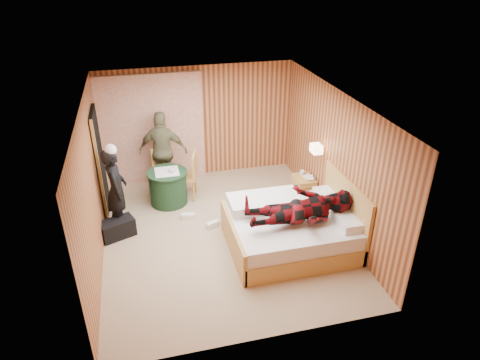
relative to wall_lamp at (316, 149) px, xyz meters
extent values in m
cube|color=tan|center=(-1.92, -0.45, -1.30)|extent=(4.20, 5.00, 0.01)
cube|color=white|center=(-1.92, -0.45, 1.20)|extent=(4.20, 5.00, 0.01)
cube|color=#C37B4B|center=(-1.92, 2.05, -0.05)|extent=(4.20, 0.02, 2.50)
cube|color=#C37B4B|center=(-4.02, -0.45, -0.05)|extent=(0.02, 5.00, 2.50)
cube|color=#C37B4B|center=(0.18, -0.45, -0.05)|extent=(0.02, 5.00, 2.50)
cube|color=beige|center=(-2.92, 1.98, -0.10)|extent=(2.20, 0.08, 2.40)
cube|color=black|center=(-3.98, 0.95, -0.28)|extent=(0.06, 0.90, 2.05)
cylinder|color=gold|center=(0.08, 0.00, 0.00)|extent=(0.18, 0.04, 0.04)
cube|color=#FDE3B1|center=(0.00, 0.00, 0.00)|extent=(0.18, 0.24, 0.16)
cube|color=tan|center=(-0.82, -1.10, -1.14)|extent=(2.11, 1.69, 0.32)
cube|color=white|center=(-0.82, -1.10, -0.85)|extent=(2.05, 1.63, 0.26)
cube|color=tan|center=(-1.88, -1.10, -1.00)|extent=(0.06, 1.69, 0.59)
cube|color=tan|center=(0.14, -1.10, -0.72)|extent=(0.06, 1.69, 1.16)
cube|color=white|center=(0.00, -1.50, -0.65)|extent=(0.40, 0.58, 0.15)
cube|color=white|center=(0.00, -0.70, -0.65)|extent=(0.40, 0.58, 0.15)
cube|color=white|center=(-1.19, -0.63, -0.62)|extent=(1.27, 0.63, 0.19)
cube|color=tan|center=(-0.04, 0.37, -1.05)|extent=(0.37, 0.51, 0.51)
cube|color=tan|center=(-0.04, 0.37, -0.89)|extent=(0.39, 0.52, 0.03)
cylinder|color=#1E4226|center=(-2.76, 0.90, -0.96)|extent=(0.75, 0.75, 0.68)
cylinder|color=#1E4226|center=(-2.76, 0.90, -0.61)|extent=(0.80, 0.80, 0.03)
cube|color=white|center=(-2.76, 0.90, -0.59)|extent=(0.60, 0.60, 0.01)
cube|color=tan|center=(-2.76, 1.46, -0.85)|extent=(0.55, 0.55, 0.05)
cube|color=tan|center=(-2.83, 1.64, -0.60)|extent=(0.40, 0.20, 0.46)
cylinder|color=tan|center=(-2.85, 1.24, -1.08)|extent=(0.04, 0.04, 0.43)
cylinder|color=tan|center=(-2.66, 1.68, -1.08)|extent=(0.04, 0.04, 0.43)
cube|color=tan|center=(-2.39, 1.03, -0.82)|extent=(0.55, 0.55, 0.05)
cube|color=tan|center=(-2.19, 0.98, -0.55)|extent=(0.16, 0.45, 0.49)
cylinder|color=tan|center=(-2.52, 1.25, -1.07)|extent=(0.04, 0.04, 0.46)
cylinder|color=tan|center=(-2.26, 0.81, -1.07)|extent=(0.04, 0.04, 0.46)
cube|color=black|center=(-3.77, -0.08, -1.13)|extent=(0.68, 0.52, 0.34)
cube|color=white|center=(-2.46, 0.19, -1.24)|extent=(0.27, 0.15, 0.11)
cube|color=white|center=(-2.06, -0.21, -1.24)|extent=(0.27, 0.19, 0.11)
imported|color=black|center=(-3.71, 0.22, -0.50)|extent=(0.40, 0.60, 1.60)
imported|color=#71704B|center=(-2.76, 1.57, -0.44)|extent=(1.08, 0.66, 1.72)
imported|color=#66090E|center=(-0.77, -1.30, -0.29)|extent=(0.86, 0.67, 1.77)
imported|color=white|center=(-0.04, 0.32, -0.78)|extent=(0.22, 0.26, 0.02)
imported|color=white|center=(-0.04, 0.32, -0.76)|extent=(0.23, 0.26, 0.02)
imported|color=white|center=(-0.04, 0.50, -0.75)|extent=(0.11, 0.11, 0.09)
imported|color=white|center=(-2.66, 0.85, -0.54)|extent=(0.16, 0.16, 0.10)
camera|label=1|loc=(-3.16, -6.80, 3.25)|focal=32.00mm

